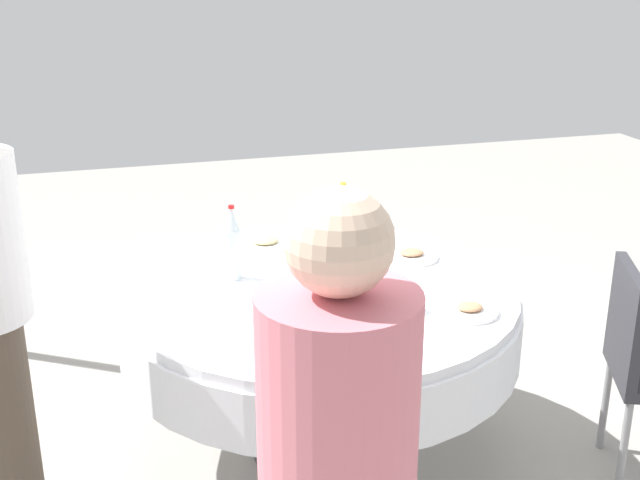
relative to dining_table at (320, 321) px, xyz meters
The scene contains 17 objects.
ground_plane 0.60m from the dining_table, ahead, with size 10.00×10.00×0.00m, color gray.
dining_table is the anchor object (origin of this frame).
bottle_green_outer 0.27m from the dining_table, 165.03° to the left, with size 0.07×0.07×0.26m.
bottle_clear_west 0.46m from the dining_table, 30.25° to the right, with size 0.07×0.07×0.30m.
bottle_clear_left 0.30m from the dining_table, 37.82° to the right, with size 0.06×0.06×0.30m.
bottle_dark_green_right 0.63m from the dining_table, 116.47° to the right, with size 0.06×0.06×0.26m.
wine_glass_right 0.42m from the dining_table, 127.17° to the left, with size 0.06×0.06×0.14m.
wine_glass_east 0.45m from the dining_table, 32.53° to the left, with size 0.07×0.07×0.13m.
wine_glass_far 0.70m from the dining_table, 106.04° to the right, with size 0.06×0.06×0.14m.
plate_north 0.54m from the dining_table, 78.47° to the right, with size 0.25×0.25×0.04m.
plate_inner 0.46m from the dining_table, 96.33° to the left, with size 0.22×0.22×0.02m.
plate_rear 0.52m from the dining_table, 157.39° to the right, with size 0.23×0.23×0.04m.
plate_front 0.61m from the dining_table, 139.61° to the left, with size 0.21×0.21×0.04m.
spoon_west 0.57m from the dining_table, 164.13° to the left, with size 0.18×0.02×0.01m, color silver.
spoon_left 0.31m from the dining_table, 71.92° to the right, with size 0.18×0.02×0.01m, color silver.
knife_right 0.25m from the dining_table, 42.03° to the left, with size 0.18×0.02×0.01m, color silver.
folded_napkin 0.26m from the dining_table, 151.46° to the left, with size 0.17×0.17×0.02m, color white.
Camera 1 is at (0.81, 2.79, 1.98)m, focal length 45.59 mm.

